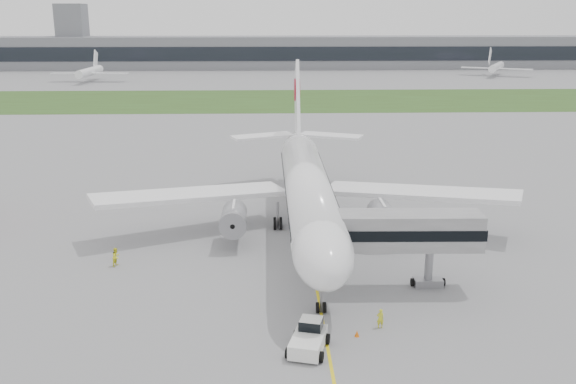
{
  "coord_description": "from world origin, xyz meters",
  "views": [
    {
      "loc": [
        -4.42,
        -63.73,
        24.15
      ],
      "look_at": [
        -2.19,
        2.0,
        5.72
      ],
      "focal_mm": 40.0,
      "sensor_mm": 36.0,
      "label": 1
    }
  ],
  "objects_px": {
    "jet_bridge": "(386,232)",
    "ground_crew_near": "(380,318)",
    "pushback_tug": "(309,337)",
    "airliner": "(307,185)"
  },
  "relations": [
    {
      "from": "jet_bridge",
      "to": "ground_crew_near",
      "type": "relative_size",
      "value": 9.92
    },
    {
      "from": "jet_bridge",
      "to": "ground_crew_near",
      "type": "bearing_deg",
      "value": -100.76
    },
    {
      "from": "pushback_tug",
      "to": "jet_bridge",
      "type": "bearing_deg",
      "value": 69.64
    },
    {
      "from": "pushback_tug",
      "to": "airliner",
      "type": "bearing_deg",
      "value": 101.98
    },
    {
      "from": "airliner",
      "to": "pushback_tug",
      "type": "relative_size",
      "value": 12.0
    },
    {
      "from": "pushback_tug",
      "to": "ground_crew_near",
      "type": "height_order",
      "value": "pushback_tug"
    },
    {
      "from": "airliner",
      "to": "jet_bridge",
      "type": "relative_size",
      "value": 3.37
    },
    {
      "from": "jet_bridge",
      "to": "ground_crew_near",
      "type": "xyz_separation_m",
      "value": [
        -1.56,
        -7.3,
        -4.66
      ]
    },
    {
      "from": "airliner",
      "to": "pushback_tug",
      "type": "bearing_deg",
      "value": -93.13
    },
    {
      "from": "pushback_tug",
      "to": "ground_crew_near",
      "type": "xyz_separation_m",
      "value": [
        5.87,
        3.15,
        -0.15
      ]
    }
  ]
}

